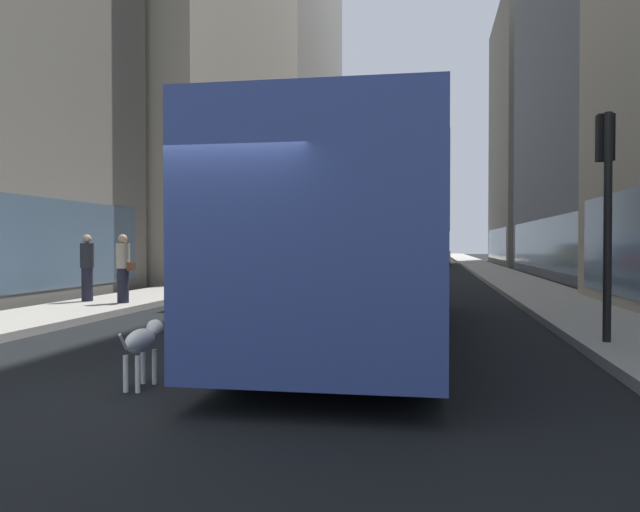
% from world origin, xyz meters
% --- Properties ---
extents(ground_plane, '(120.00, 120.00, 0.00)m').
position_xyz_m(ground_plane, '(0.00, 35.00, 0.00)').
color(ground_plane, black).
extents(sidewalk_left, '(2.40, 110.00, 0.15)m').
position_xyz_m(sidewalk_left, '(-5.70, 35.00, 0.07)').
color(sidewalk_left, '#ADA89E').
rests_on(sidewalk_left, ground).
extents(sidewalk_right, '(2.40, 110.00, 0.15)m').
position_xyz_m(sidewalk_right, '(5.70, 35.00, 0.07)').
color(sidewalk_right, '#ADA89E').
rests_on(sidewalk_right, ground).
extents(building_left_far, '(10.66, 23.40, 39.79)m').
position_xyz_m(building_left_far, '(-11.90, 45.59, 19.89)').
color(building_left_far, gray).
rests_on(building_left_far, ground).
extents(building_right_far, '(8.78, 15.38, 20.42)m').
position_xyz_m(building_right_far, '(11.90, 46.46, 10.20)').
color(building_right_far, gray).
rests_on(building_right_far, ground).
extents(transit_bus, '(2.78, 11.53, 3.05)m').
position_xyz_m(transit_bus, '(1.20, 4.79, 1.78)').
color(transit_bus, '#33478C').
rests_on(transit_bus, ground).
extents(car_blue_hatchback, '(1.95, 4.64, 1.62)m').
position_xyz_m(car_blue_hatchback, '(-2.80, 42.49, 0.83)').
color(car_blue_hatchback, '#4C6BB7').
rests_on(car_blue_hatchback, ground).
extents(car_yellow_taxi, '(1.75, 4.06, 1.62)m').
position_xyz_m(car_yellow_taxi, '(2.80, 41.36, 0.82)').
color(car_yellow_taxi, yellow).
rests_on(car_yellow_taxi, ground).
extents(car_red_coupe, '(1.89, 4.70, 1.62)m').
position_xyz_m(car_red_coupe, '(-1.20, 30.50, 0.83)').
color(car_red_coupe, red).
rests_on(car_red_coupe, ground).
extents(car_black_suv, '(1.90, 4.22, 1.62)m').
position_xyz_m(car_black_suv, '(1.20, 15.01, 0.82)').
color(car_black_suv, black).
rests_on(car_black_suv, ground).
extents(car_silver_sedan, '(1.81, 4.51, 1.62)m').
position_xyz_m(car_silver_sedan, '(-2.80, 10.17, 0.82)').
color(car_silver_sedan, '#B7BABF').
rests_on(car_silver_sedan, ground).
extents(dalmatian_dog, '(0.22, 0.96, 0.72)m').
position_xyz_m(dalmatian_dog, '(-0.86, 0.24, 0.51)').
color(dalmatian_dog, white).
rests_on(dalmatian_dog, ground).
extents(pedestrian_with_handbag, '(0.45, 0.34, 1.69)m').
position_xyz_m(pedestrian_with_handbag, '(-5.15, 8.14, 1.01)').
color(pedestrian_with_handbag, '#1E1E2D').
rests_on(pedestrian_with_handbag, sidewalk_left).
extents(pedestrian_in_coat, '(0.34, 0.34, 1.69)m').
position_xyz_m(pedestrian_in_coat, '(-6.27, 8.41, 1.01)').
color(pedestrian_in_coat, '#1E1E2D').
rests_on(pedestrian_in_coat, sidewalk_left).
extents(traffic_light_near, '(0.24, 0.41, 3.40)m').
position_xyz_m(traffic_light_near, '(4.90, 3.68, 2.44)').
color(traffic_light_near, black).
rests_on(traffic_light_near, sidewalk_right).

